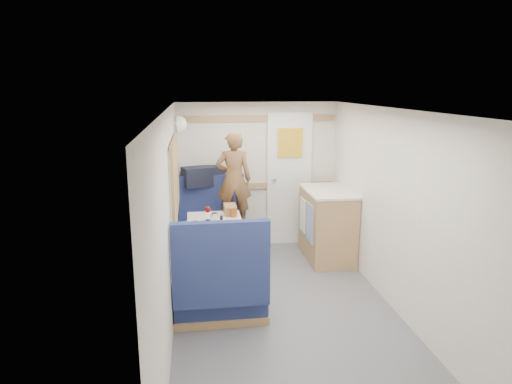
{
  "coord_description": "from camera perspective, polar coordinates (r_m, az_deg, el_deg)",
  "views": [
    {
      "loc": [
        -0.86,
        -3.92,
        2.21
      ],
      "look_at": [
        -0.2,
        0.9,
        1.08
      ],
      "focal_mm": 32.0,
      "sensor_mm": 36.0,
      "label": 1
    }
  ],
  "objects": [
    {
      "name": "bench_near",
      "position": [
        4.48,
        -4.49,
        -12.12
      ],
      "size": [
        0.9,
        0.59,
        1.05
      ],
      "color": "#191F51",
      "rests_on": "floor"
    },
    {
      "name": "orange_fruit",
      "position": [
        4.96,
        -2.55,
        -3.76
      ],
      "size": [
        0.07,
        0.07,
        0.07
      ],
      "primitive_type": "sphere",
      "color": "orange",
      "rests_on": "tray"
    },
    {
      "name": "tumbler_right",
      "position": [
        5.11,
        -5.18,
        -3.23
      ],
      "size": [
        0.07,
        0.07,
        0.11
      ],
      "primitive_type": "cylinder",
      "color": "white",
      "rests_on": "dinette_table"
    },
    {
      "name": "wall_back",
      "position": [
        6.34,
        0.13,
        2.14
      ],
      "size": [
        2.2,
        0.02,
        2.0
      ],
      "primitive_type": "cube",
      "color": "silver",
      "rests_on": "floor"
    },
    {
      "name": "wall_right",
      "position": [
        4.54,
        18.1,
        -2.99
      ],
      "size": [
        0.02,
        4.5,
        2.0
      ],
      "primitive_type": "cube",
      "color": "silver",
      "rests_on": "floor"
    },
    {
      "name": "galley_counter",
      "position": [
        5.98,
        8.87,
        -3.99
      ],
      "size": [
        0.57,
        0.92,
        0.92
      ],
      "color": "olive",
      "rests_on": "floor"
    },
    {
      "name": "wine_glass",
      "position": [
        5.18,
        -6.06,
        -2.25
      ],
      "size": [
        0.08,
        0.08,
        0.17
      ],
      "color": "white",
      "rests_on": "dinette_table"
    },
    {
      "name": "side_window",
      "position": [
        5.01,
        -10.19,
        1.88
      ],
      "size": [
        0.04,
        1.3,
        0.72
      ],
      "primitive_type": "cube",
      "color": "#9DA990",
      "rests_on": "wall_left"
    },
    {
      "name": "pepper_grinder",
      "position": [
        5.07,
        -4.35,
        -3.46
      ],
      "size": [
        0.04,
        0.04,
        0.09
      ],
      "primitive_type": "cylinder",
      "color": "black",
      "rests_on": "dinette_table"
    },
    {
      "name": "dinette_table",
      "position": [
        5.19,
        -5.11,
        -5.4
      ],
      "size": [
        0.62,
        0.92,
        0.72
      ],
      "color": "white",
      "rests_on": "floor"
    },
    {
      "name": "ceiling",
      "position": [
        4.01,
        4.64,
        10.08
      ],
      "size": [
        4.5,
        4.5,
        0.0
      ],
      "primitive_type": "plane",
      "rotation": [
        3.14,
        0.0,
        0.0
      ],
      "color": "silver",
      "rests_on": "wall_back"
    },
    {
      "name": "person",
      "position": [
        5.75,
        -2.79,
        1.57
      ],
      "size": [
        0.46,
        0.32,
        1.22
      ],
      "primitive_type": "imported",
      "rotation": [
        0.0,
        0.0,
        3.08
      ],
      "color": "brown",
      "rests_on": "bench_far"
    },
    {
      "name": "beer_glass",
      "position": [
        5.31,
        -2.82,
        -2.61
      ],
      "size": [
        0.07,
        0.07,
        0.1
      ],
      "primitive_type": "cylinder",
      "color": "#8E4414",
      "rests_on": "dinette_table"
    },
    {
      "name": "ledge",
      "position": [
        6.18,
        -5.68,
        0.65
      ],
      "size": [
        0.9,
        0.14,
        0.04
      ],
      "primitive_type": "cube",
      "color": "olive",
      "rests_on": "bench_far"
    },
    {
      "name": "dome_light",
      "position": [
        5.79,
        -9.67,
        8.39
      ],
      "size": [
        0.2,
        0.2,
        0.2
      ],
      "primitive_type": "sphere",
      "color": "white",
      "rests_on": "wall_left"
    },
    {
      "name": "floor",
      "position": [
        4.58,
        4.16,
        -15.77
      ],
      "size": [
        4.5,
        4.5,
        0.0
      ],
      "primitive_type": "plane",
      "color": "#515156",
      "rests_on": "ground"
    },
    {
      "name": "bench_far",
      "position": [
        6.09,
        -5.46,
        -5.2
      ],
      "size": [
        0.9,
        0.59,
        1.05
      ],
      "color": "#191F51",
      "rests_on": "floor"
    },
    {
      "name": "oak_trim_high",
      "position": [
        6.22,
        0.16,
        9.17
      ],
      "size": [
        2.15,
        0.02,
        0.08
      ],
      "primitive_type": "cube",
      "color": "olive",
      "rests_on": "wall_back"
    },
    {
      "name": "tray",
      "position": [
        4.82,
        -4.34,
        -4.8
      ],
      "size": [
        0.37,
        0.41,
        0.02
      ],
      "primitive_type": "cube",
      "rotation": [
        0.0,
        0.0,
        0.43
      ],
      "color": "silver",
      "rests_on": "dinette_table"
    },
    {
      "name": "salt_grinder",
      "position": [
        5.19,
        -5.55,
        -3.15
      ],
      "size": [
        0.03,
        0.03,
        0.08
      ],
      "primitive_type": "cylinder",
      "color": "white",
      "rests_on": "dinette_table"
    },
    {
      "name": "cheese_block",
      "position": [
        4.84,
        -3.44,
        -4.39
      ],
      "size": [
        0.11,
        0.08,
        0.04
      ],
      "primitive_type": "cube",
      "rotation": [
        0.0,
        0.0,
        0.24
      ],
      "color": "#DFC981",
      "rests_on": "tray"
    },
    {
      "name": "oak_trim_low",
      "position": [
        6.35,
        0.15,
        0.77
      ],
      "size": [
        2.15,
        0.02,
        0.08
      ],
      "primitive_type": "cube",
      "color": "olive",
      "rests_on": "wall_back"
    },
    {
      "name": "wall_left",
      "position": [
        4.11,
        -10.84,
        -4.26
      ],
      "size": [
        0.02,
        4.5,
        2.0
      ],
      "primitive_type": "cube",
      "color": "silver",
      "rests_on": "floor"
    },
    {
      "name": "bread_loaf",
      "position": [
        5.44,
        -3.25,
        -2.19
      ],
      "size": [
        0.14,
        0.26,
        0.11
      ],
      "primitive_type": "cube",
      "rotation": [
        0.0,
        0.0,
        0.01
      ],
      "color": "olive",
      "rests_on": "dinette_table"
    },
    {
      "name": "tumbler_left",
      "position": [
        4.85,
        -7.66,
        -4.22
      ],
      "size": [
        0.07,
        0.07,
        0.11
      ],
      "primitive_type": "cylinder",
      "color": "white",
      "rests_on": "dinette_table"
    },
    {
      "name": "duffel_bag",
      "position": [
        6.15,
        -6.63,
        1.98
      ],
      "size": [
        0.59,
        0.42,
        0.26
      ],
      "primitive_type": "cube",
      "rotation": [
        0.0,
        0.0,
        0.33
      ],
      "color": "black",
      "rests_on": "ledge"
    },
    {
      "name": "rear_door",
      "position": [
        6.39,
        4.17,
        1.93
      ],
      "size": [
        0.62,
        0.12,
        1.86
      ],
      "color": "white",
      "rests_on": "wall_back"
    }
  ]
}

